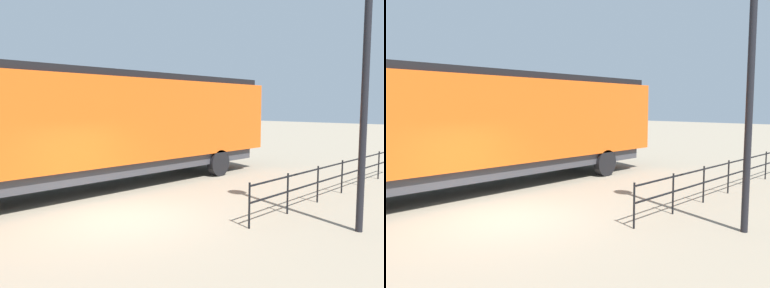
% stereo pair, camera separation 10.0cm
% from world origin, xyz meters
% --- Properties ---
extents(ground_plane, '(120.00, 120.00, 0.00)m').
position_xyz_m(ground_plane, '(0.00, 0.00, 0.00)').
color(ground_plane, gray).
extents(locomotive, '(3.14, 15.93, 4.10)m').
position_xyz_m(locomotive, '(-3.66, 2.02, 2.30)').
color(locomotive, '#D15114').
rests_on(locomotive, ground_plane).
extents(lamp_post, '(0.59, 0.59, 6.96)m').
position_xyz_m(lamp_post, '(4.80, 3.31, 5.12)').
color(lamp_post, black).
rests_on(lamp_post, ground_plane).
extents(platform_fence, '(0.05, 10.57, 1.12)m').
position_xyz_m(platform_fence, '(2.84, 6.96, 0.72)').
color(platform_fence, black).
rests_on(platform_fence, ground_plane).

